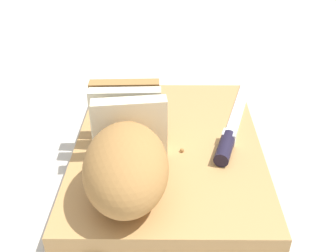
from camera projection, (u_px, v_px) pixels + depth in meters
name	position (u px, v px, depth m)	size (l,w,h in m)	color
ground_plane	(168.00, 154.00, 0.64)	(3.00, 3.00, 0.00)	beige
cutting_board	(168.00, 148.00, 0.64)	(0.40, 0.30, 0.02)	tan
bread_loaf	(127.00, 152.00, 0.52)	(0.24, 0.14, 0.10)	#A8753D
bread_knife	(229.00, 135.00, 0.63)	(0.29, 0.10, 0.02)	silver
crumb_near_knife	(123.00, 163.00, 0.58)	(0.01, 0.01, 0.01)	#A8753D
crumb_near_loaf	(182.00, 150.00, 0.60)	(0.01, 0.01, 0.01)	#A8753D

